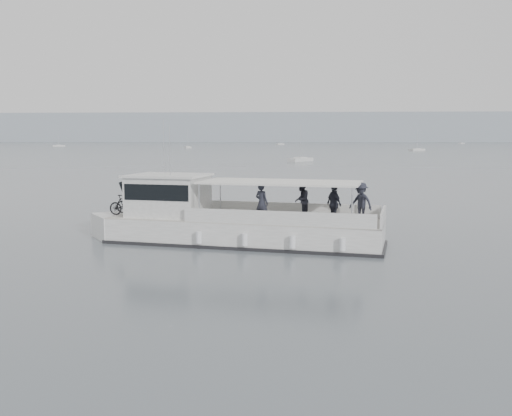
{
  "coord_description": "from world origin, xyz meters",
  "views": [
    {
      "loc": [
        -0.2,
        -24.26,
        4.72
      ],
      "look_at": [
        -1.84,
        0.71,
        1.6
      ],
      "focal_mm": 40.0,
      "sensor_mm": 36.0,
      "label": 1
    }
  ],
  "objects": [
    {
      "name": "ground",
      "position": [
        0.0,
        0.0,
        0.0
      ],
      "size": [
        1400.0,
        1400.0,
        0.0
      ],
      "primitive_type": "plane",
      "color": "#50595E",
      "rests_on": "ground"
    },
    {
      "name": "tour_boat",
      "position": [
        -3.52,
        0.95,
        0.95
      ],
      "size": [
        13.91,
        5.7,
        5.8
      ],
      "rotation": [
        0.0,
        0.0,
        -0.2
      ],
      "color": "white",
      "rests_on": "ground"
    },
    {
      "name": "headland",
      "position": [
        0.0,
        560.0,
        14.0
      ],
      "size": [
        1400.0,
        90.0,
        28.0
      ],
      "primitive_type": "cube",
      "color": "#939EA8",
      "rests_on": "ground"
    },
    {
      "name": "moored_fleet",
      "position": [
        -15.99,
        216.88,
        0.36
      ],
      "size": [
        383.51,
        351.34,
        11.29
      ],
      "color": "white",
      "rests_on": "ground"
    }
  ]
}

